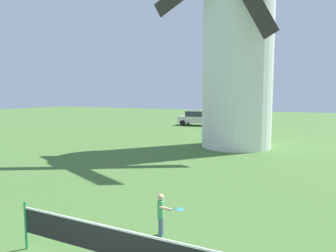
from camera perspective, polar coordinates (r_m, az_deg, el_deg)
windmill at (r=21.09m, az=12.79°, el=16.57°), size 9.29×5.21×15.69m
tennis_net at (r=6.29m, az=-8.62°, el=-20.77°), size 5.24×0.06×1.10m
player_far at (r=7.88m, az=-1.11°, el=-15.62°), size 0.73×0.35×1.06m
parked_car_cream at (r=34.25m, az=5.28°, el=1.47°), size 3.86×1.94×1.56m
parked_car_silver at (r=31.79m, az=13.65°, el=0.98°), size 4.41×1.99×1.56m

